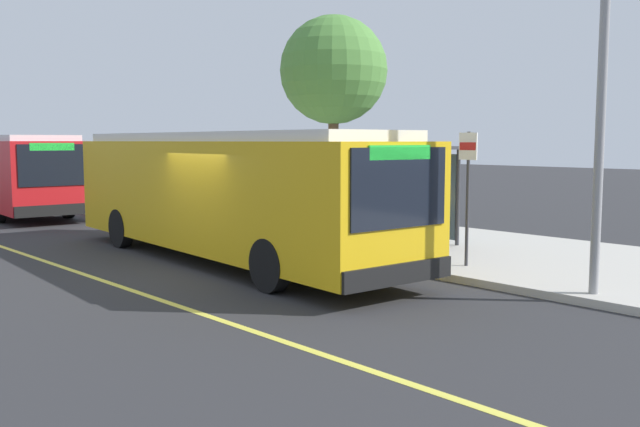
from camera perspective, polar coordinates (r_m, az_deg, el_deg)
name	(u,v)px	position (r m, az deg, el deg)	size (l,w,h in m)	color
ground_plane	(211,270)	(15.09, -8.97, -4.63)	(120.00, 120.00, 0.00)	#2B2B2D
sidewalk_curb	(397,240)	(19.00, 6.34, -2.18)	(44.00, 6.40, 0.15)	#B7B2A8
lane_stripe_center	(114,284)	(14.03, -16.53, -5.60)	(36.00, 0.14, 0.01)	#E0D64C
transit_bus_main	(226,191)	(16.13, -7.69, 1.86)	(11.49, 3.34, 2.95)	gold
transit_bus_second	(5,171)	(29.51, -24.41, 3.23)	(11.82, 3.34, 2.95)	red
bus_shelter	(400,173)	(18.20, 6.59, 3.29)	(2.90, 1.60, 2.48)	#333338
waiting_bench	(403,223)	(18.08, 6.80, -0.82)	(1.60, 0.48, 0.95)	brown
route_sign_post	(468,180)	(14.73, 12.03, 2.72)	(0.44, 0.08, 2.80)	#333338
street_tree_near_shelter	(334,71)	(24.36, 1.12, 11.62)	(3.71, 3.71, 6.89)	brown
utility_pole	(601,105)	(12.64, 22.07, 8.22)	(0.16, 0.16, 6.40)	gray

